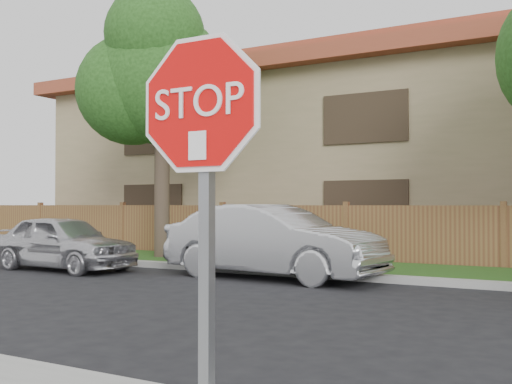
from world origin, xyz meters
The scene contains 7 objects.
far_curb centered at (0.00, 8.15, 0.07)m, with size 70.00×0.30×0.15m, color gray.
grass_strip centered at (0.00, 9.80, 0.06)m, with size 70.00×3.00×0.12m, color #1E4714.
fence centered at (0.00, 11.40, 0.80)m, with size 70.00×0.12×1.60m, color brown.
tree_left centered at (-8.98, 9.57, 5.22)m, with size 4.80×3.90×7.78m.
stop_sign centered at (0.03, -1.48, 1.83)m, with size 1.01×0.13×2.55m.
sedan_far_left centered at (-9.60, 6.55, 0.69)m, with size 1.62×4.03×1.37m, color silver.
sedan_left centered at (-4.27, 7.57, 0.81)m, with size 1.72×4.93×1.63m, color #BABBBF.
Camera 1 is at (1.81, -4.08, 1.62)m, focal length 42.00 mm.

